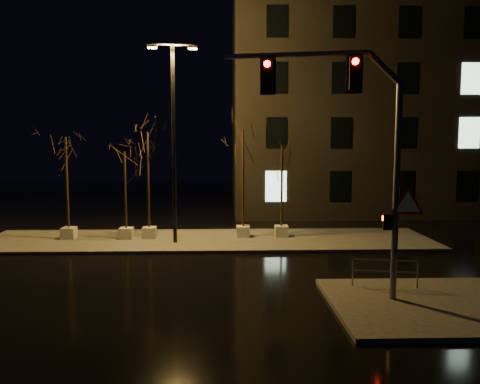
{
  "coord_description": "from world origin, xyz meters",
  "views": [
    {
      "loc": [
        0.87,
        -16.72,
        4.83
      ],
      "look_at": [
        1.49,
        2.84,
        2.8
      ],
      "focal_mm": 35.0,
      "sensor_mm": 36.0,
      "label": 1
    }
  ],
  "objects": [
    {
      "name": "ground",
      "position": [
        0.0,
        0.0,
        0.0
      ],
      "size": [
        90.0,
        90.0,
        0.0
      ],
      "primitive_type": "plane",
      "color": "black",
      "rests_on": "ground"
    },
    {
      "name": "median",
      "position": [
        0.0,
        6.0,
        0.07
      ],
      "size": [
        22.0,
        5.0,
        0.15
      ],
      "primitive_type": "cube",
      "color": "#3F3C38",
      "rests_on": "ground"
    },
    {
      "name": "sidewalk_corner",
      "position": [
        7.5,
        -3.5,
        0.07
      ],
      "size": [
        7.0,
        5.0,
        0.15
      ],
      "primitive_type": "cube",
      "color": "#3F3C38",
      "rests_on": "ground"
    },
    {
      "name": "building",
      "position": [
        14.0,
        18.0,
        7.5
      ],
      "size": [
        25.0,
        12.0,
        15.0
      ],
      "primitive_type": "cube",
      "color": "black",
      "rests_on": "ground"
    },
    {
      "name": "tree_0",
      "position": [
        -6.89,
        6.35,
        4.05
      ],
      "size": [
        1.8,
        1.8,
        5.14
      ],
      "color": "#B8B7AC",
      "rests_on": "median"
    },
    {
      "name": "tree_1",
      "position": [
        -4.03,
        6.18,
        3.5
      ],
      "size": [
        1.8,
        1.8,
        4.42
      ],
      "color": "#B8B7AC",
      "rests_on": "median"
    },
    {
      "name": "tree_2",
      "position": [
        -2.92,
        6.34,
        4.23
      ],
      "size": [
        1.8,
        1.8,
        5.37
      ],
      "color": "#B8B7AC",
      "rests_on": "median"
    },
    {
      "name": "tree_3",
      "position": [
        1.75,
        6.48,
        4.3
      ],
      "size": [
        1.8,
        1.8,
        5.46
      ],
      "color": "#B8B7AC",
      "rests_on": "median"
    },
    {
      "name": "tree_4",
      "position": [
        3.7,
        6.52,
        3.76
      ],
      "size": [
        1.8,
        1.8,
        4.75
      ],
      "color": "#B8B7AC",
      "rests_on": "median"
    },
    {
      "name": "traffic_signal_mast",
      "position": [
        4.75,
        -2.89,
        5.0
      ],
      "size": [
        5.95,
        1.31,
        7.39
      ],
      "rotation": [
        0.0,
        0.0,
        -0.19
      ],
      "color": "slate",
      "rests_on": "sidewalk_corner"
    },
    {
      "name": "streetlight_main",
      "position": [
        -1.53,
        5.26,
        5.48
      ],
      "size": [
        2.31,
        0.46,
        9.23
      ],
      "rotation": [
        0.0,
        0.0,
        0.09
      ],
      "color": "black",
      "rests_on": "median"
    },
    {
      "name": "guard_rail_a",
      "position": [
        6.09,
        -1.92,
        0.74
      ],
      "size": [
        2.07,
        0.42,
        0.91
      ],
      "rotation": [
        0.0,
        0.0,
        -0.18
      ],
      "color": "slate",
      "rests_on": "sidewalk_corner"
    }
  ]
}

